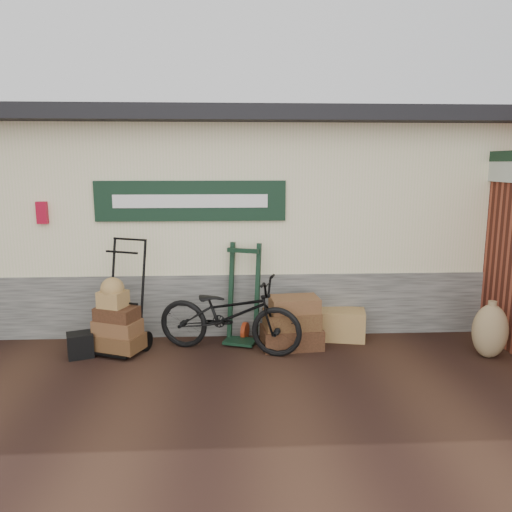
{
  "coord_description": "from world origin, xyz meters",
  "views": [
    {
      "loc": [
        0.24,
        -5.9,
        2.46
      ],
      "look_at": [
        0.59,
        0.9,
        1.19
      ],
      "focal_mm": 35.0,
      "sensor_mm": 36.0,
      "label": 1
    }
  ],
  "objects_px": {
    "green_barrow": "(243,294)",
    "bicycle": "(229,310)",
    "suitcase_stack": "(292,322)",
    "black_trunk": "(80,345)",
    "porter_trolley": "(124,295)",
    "wicker_hamper": "(341,324)"
  },
  "relations": [
    {
      "from": "porter_trolley",
      "to": "black_trunk",
      "type": "distance_m",
      "value": 0.84
    },
    {
      "from": "green_barrow",
      "to": "wicker_hamper",
      "type": "relative_size",
      "value": 2.14
    },
    {
      "from": "porter_trolley",
      "to": "bicycle",
      "type": "xyz_separation_m",
      "value": [
        1.38,
        -0.14,
        -0.19
      ]
    },
    {
      "from": "suitcase_stack",
      "to": "black_trunk",
      "type": "distance_m",
      "value": 2.77
    },
    {
      "from": "green_barrow",
      "to": "bicycle",
      "type": "height_order",
      "value": "green_barrow"
    },
    {
      "from": "suitcase_stack",
      "to": "porter_trolley",
      "type": "bearing_deg",
      "value": 179.52
    },
    {
      "from": "suitcase_stack",
      "to": "wicker_hamper",
      "type": "xyz_separation_m",
      "value": [
        0.75,
        0.29,
        -0.14
      ]
    },
    {
      "from": "wicker_hamper",
      "to": "bicycle",
      "type": "distance_m",
      "value": 1.67
    },
    {
      "from": "wicker_hamper",
      "to": "black_trunk",
      "type": "bearing_deg",
      "value": -171.99
    },
    {
      "from": "porter_trolley",
      "to": "suitcase_stack",
      "type": "xyz_separation_m",
      "value": [
        2.22,
        -0.02,
        -0.4
      ]
    },
    {
      "from": "porter_trolley",
      "to": "wicker_hamper",
      "type": "relative_size",
      "value": 2.36
    },
    {
      "from": "green_barrow",
      "to": "wicker_hamper",
      "type": "xyz_separation_m",
      "value": [
        1.39,
        0.04,
        -0.48
      ]
    },
    {
      "from": "porter_trolley",
      "to": "wicker_hamper",
      "type": "bearing_deg",
      "value": 28.05
    },
    {
      "from": "bicycle",
      "to": "porter_trolley",
      "type": "bearing_deg",
      "value": 101.87
    },
    {
      "from": "wicker_hamper",
      "to": "black_trunk",
      "type": "height_order",
      "value": "wicker_hamper"
    },
    {
      "from": "porter_trolley",
      "to": "bicycle",
      "type": "relative_size",
      "value": 0.78
    },
    {
      "from": "wicker_hamper",
      "to": "black_trunk",
      "type": "relative_size",
      "value": 2.05
    },
    {
      "from": "black_trunk",
      "to": "bicycle",
      "type": "relative_size",
      "value": 0.16
    },
    {
      "from": "porter_trolley",
      "to": "suitcase_stack",
      "type": "relative_size",
      "value": 1.9
    },
    {
      "from": "wicker_hamper",
      "to": "bicycle",
      "type": "bearing_deg",
      "value": -165.74
    },
    {
      "from": "porter_trolley",
      "to": "wicker_hamper",
      "type": "height_order",
      "value": "porter_trolley"
    },
    {
      "from": "green_barrow",
      "to": "bicycle",
      "type": "relative_size",
      "value": 0.71
    }
  ]
}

